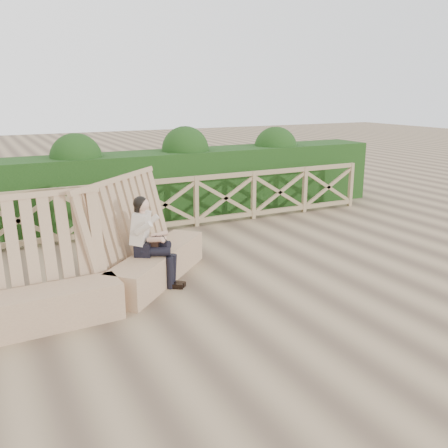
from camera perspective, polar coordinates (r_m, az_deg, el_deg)
name	(u,v)px	position (r m, az deg, el deg)	size (l,w,h in m)	color
ground	(248,286)	(7.60, 2.81, -7.08)	(60.00, 60.00, 0.00)	brown
bench	(95,274)	(7.14, -14.53, -5.52)	(4.24, 2.32, 1.62)	#987357
woman	(149,238)	(7.45, -8.57, -1.54)	(0.78, 0.69, 1.38)	black
guardrail	(165,205)	(10.47, -6.80, 2.21)	(10.10, 0.09, 1.10)	#937B56
hedge	(146,186)	(11.54, -8.95, 4.32)	(12.00, 1.20, 1.50)	black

